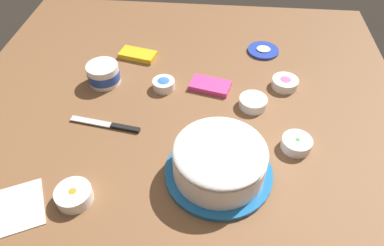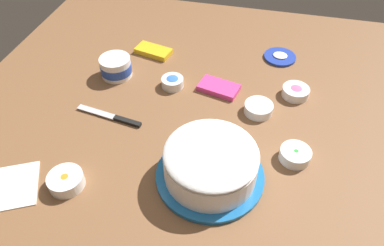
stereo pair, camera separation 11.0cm
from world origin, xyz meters
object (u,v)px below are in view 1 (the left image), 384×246
at_px(frosted_cake, 219,161).
at_px(sprinkle_bowl_pink, 285,83).
at_px(frosting_tub_lid, 263,50).
at_px(sprinkle_bowl_blue, 164,84).
at_px(frosting_tub, 103,74).
at_px(sprinkle_bowl_green, 296,143).
at_px(paper_napkin, 13,209).
at_px(spreading_knife, 111,125).
at_px(sprinkle_bowl_orange, 74,195).
at_px(candy_box_upper, 210,86).
at_px(sprinkle_bowl_yellow, 253,102).
at_px(candy_box_lower, 138,55).

relative_size(frosted_cake, sprinkle_bowl_pink, 3.25).
xyz_separation_m(frosting_tub_lid, sprinkle_bowl_blue, (-0.37, -0.27, 0.01)).
height_order(frosting_tub, frosting_tub_lid, frosting_tub).
bearing_deg(sprinkle_bowl_green, sprinkle_bowl_blue, 151.02).
relative_size(sprinkle_bowl_blue, paper_napkin, 0.53).
xyz_separation_m(frosting_tub, sprinkle_bowl_green, (0.66, -0.26, -0.02)).
xyz_separation_m(frosting_tub, sprinkle_bowl_blue, (0.22, -0.01, -0.02)).
bearing_deg(frosting_tub, frosting_tub_lid, 23.30).
bearing_deg(spreading_knife, sprinkle_bowl_orange, -95.60).
bearing_deg(sprinkle_bowl_blue, frosting_tub_lid, 36.12).
distance_m(candy_box_upper, paper_napkin, 0.73).
height_order(spreading_knife, sprinkle_bowl_green, sprinkle_bowl_green).
bearing_deg(frosted_cake, frosting_tub_lid, 76.05).
bearing_deg(sprinkle_bowl_yellow, spreading_knife, -162.76).
bearing_deg(spreading_knife, paper_napkin, -119.13).
bearing_deg(candy_box_upper, sprinkle_bowl_yellow, -16.24).
height_order(candy_box_lower, candy_box_upper, candy_box_lower).
height_order(frosting_tub, paper_napkin, frosting_tub).
relative_size(sprinkle_bowl_orange, candy_box_upper, 0.70).
relative_size(sprinkle_bowl_yellow, sprinkle_bowl_orange, 0.98).
relative_size(frosted_cake, sprinkle_bowl_yellow, 3.20).
height_order(sprinkle_bowl_green, sprinkle_bowl_yellow, sprinkle_bowl_green).
bearing_deg(candy_box_upper, sprinkle_bowl_orange, -110.30).
bearing_deg(frosting_tub_lid, spreading_knife, -136.85).
distance_m(sprinkle_bowl_green, paper_napkin, 0.81).
xyz_separation_m(sprinkle_bowl_orange, candy_box_lower, (0.04, 0.67, -0.01)).
bearing_deg(frosted_cake, spreading_knife, 155.89).
xyz_separation_m(candy_box_lower, paper_napkin, (-0.19, -0.71, -0.01)).
relative_size(frosted_cake, sprinkle_bowl_blue, 3.84).
relative_size(frosted_cake, sprinkle_bowl_green, 3.34).
relative_size(frosting_tub_lid, paper_napkin, 0.84).
xyz_separation_m(frosted_cake, spreading_knife, (-0.35, 0.16, -0.05)).
bearing_deg(frosted_cake, sprinkle_bowl_yellow, 70.63).
height_order(frosted_cake, sprinkle_bowl_blue, frosted_cake).
bearing_deg(sprinkle_bowl_yellow, sprinkle_bowl_orange, -139.16).
relative_size(sprinkle_bowl_blue, candy_box_lower, 0.56).
xyz_separation_m(frosting_tub_lid, candy_box_lower, (-0.50, -0.08, 0.00)).
bearing_deg(frosted_cake, sprinkle_bowl_blue, 119.98).
distance_m(frosting_tub, spreading_knife, 0.24).
bearing_deg(sprinkle_bowl_blue, frosted_cake, -60.02).
bearing_deg(candy_box_upper, candy_box_lower, 164.13).
height_order(frosted_cake, candy_box_upper, frosted_cake).
height_order(frosting_tub_lid, candy_box_upper, candy_box_upper).
bearing_deg(sprinkle_bowl_yellow, frosting_tub_lid, 81.11).
height_order(frosting_tub_lid, sprinkle_bowl_yellow, sprinkle_bowl_yellow).
height_order(sprinkle_bowl_yellow, sprinkle_bowl_pink, same).
bearing_deg(frosted_cake, paper_napkin, -162.83).
relative_size(sprinkle_bowl_green, candy_box_lower, 0.64).
relative_size(candy_box_upper, paper_napkin, 0.93).
bearing_deg(sprinkle_bowl_yellow, sprinkle_bowl_pink, 44.70).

